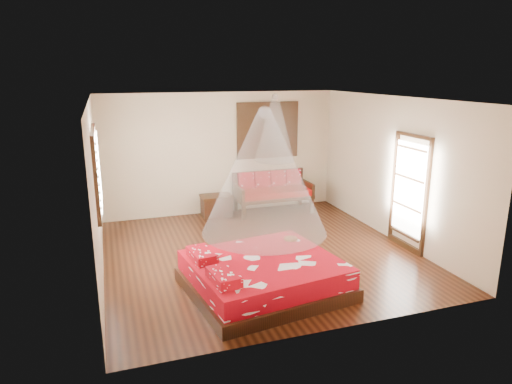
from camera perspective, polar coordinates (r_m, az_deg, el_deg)
room at (r=8.07m, az=0.49°, el=1.62°), size 5.54×5.54×2.84m
bed at (r=7.03m, az=0.84°, el=-10.35°), size 2.47×2.29×0.65m
daybed at (r=10.82m, az=2.03°, el=0.26°), size 1.79×0.80×0.95m
storage_chest at (r=10.58m, az=-4.96°, el=-1.67°), size 0.71×0.52×0.49m
shutter_panel at (r=10.87m, az=1.48°, el=7.73°), size 1.52×0.06×1.32m
window_left at (r=7.78m, az=-19.26°, el=2.55°), size 0.10×1.74×1.34m
glazed_door at (r=8.89m, az=18.58°, el=-0.11°), size 0.08×1.02×2.16m
wine_tray at (r=7.73m, az=4.36°, el=-5.61°), size 0.23×0.23×0.19m
mosquito_net_main at (r=6.52m, az=1.06°, el=2.49°), size 1.83×1.83×1.80m
mosquito_net_daybed at (r=10.43m, az=2.36°, el=7.97°), size 0.93×0.93×1.50m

